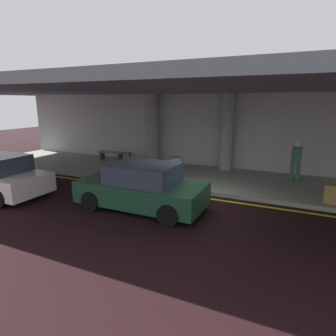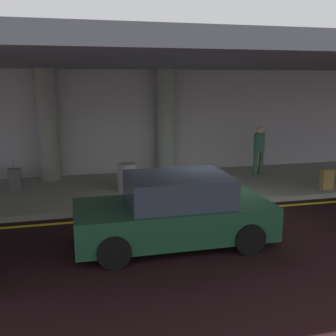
{
  "view_description": "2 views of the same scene",
  "coord_description": "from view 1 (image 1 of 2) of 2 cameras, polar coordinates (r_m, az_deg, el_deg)",
  "views": [
    {
      "loc": [
        3.19,
        -8.74,
        3.4
      ],
      "look_at": [
        -1.6,
        1.58,
        0.73
      ],
      "focal_mm": 30.33,
      "sensor_mm": 36.0,
      "label": 1
    },
    {
      "loc": [
        -3.27,
        -9.0,
        3.4
      ],
      "look_at": [
        -0.52,
        2.34,
        0.87
      ],
      "focal_mm": 42.98,
      "sensor_mm": 36.0,
      "label": 2
    }
  ],
  "objects": [
    {
      "name": "support_column_left_mid",
      "position": [
        13.94,
        11.61,
        7.07
      ],
      "size": [
        0.68,
        0.68,
        3.65
      ],
      "primitive_type": "cylinder",
      "color": "gray",
      "rests_on": "sidewalk"
    },
    {
      "name": "trash_bin_steel",
      "position": [
        12.71,
        1.57,
        0.36
      ],
      "size": [
        0.56,
        0.56,
        0.85
      ],
      "primitive_type": "cylinder",
      "color": "gray",
      "rests_on": "sidewalk"
    },
    {
      "name": "support_column_far_left",
      "position": [
        15.36,
        -3.19,
        7.86
      ],
      "size": [
        0.68,
        0.68,
        3.65
      ],
      "primitive_type": "cylinder",
      "color": "gray",
      "rests_on": "sidewalk"
    },
    {
      "name": "car_dark_green",
      "position": [
        9.15,
        -5.29,
        -3.94
      ],
      "size": [
        4.1,
        1.92,
        1.5
      ],
      "rotation": [
        0.0,
        0.0,
        3.09
      ],
      "color": "#1A432B",
      "rests_on": "ground"
    },
    {
      "name": "suitcase_upright_primary",
      "position": [
        15.28,
        -8.19,
        1.98
      ],
      "size": [
        0.36,
        0.22,
        0.9
      ],
      "rotation": [
        0.0,
        0.0,
        -0.3
      ],
      "color": "#555354",
      "rests_on": "sidewalk"
    },
    {
      "name": "sidewalk",
      "position": [
        12.71,
        9.46,
        -2.15
      ],
      "size": [
        26.0,
        4.2,
        0.15
      ],
      "primitive_type": "cube",
      "color": "gray",
      "rests_on": "ground"
    },
    {
      "name": "lane_stripe_yellow",
      "position": [
        10.48,
        5.81,
        -5.78
      ],
      "size": [
        26.0,
        0.14,
        0.01
      ],
      "primitive_type": "cube",
      "color": "yellow",
      "rests_on": "ground"
    },
    {
      "name": "ceiling_overhang",
      "position": [
        11.8,
        9.52,
        15.7
      ],
      "size": [
        28.0,
        13.2,
        0.3
      ],
      "primitive_type": "cube",
      "color": "slate",
      "rests_on": "support_column_far_left"
    },
    {
      "name": "ground_plane",
      "position": [
        9.91,
        4.57,
        -6.91
      ],
      "size": [
        60.0,
        60.0,
        0.0
      ],
      "primitive_type": "plane",
      "color": "black"
    },
    {
      "name": "terminal_back_wall",
      "position": [
        14.53,
        12.14,
        6.98
      ],
      "size": [
        26.0,
        0.3,
        3.8
      ],
      "primitive_type": "cube",
      "color": "#AFACAF",
      "rests_on": "ground"
    },
    {
      "name": "suitcase_upright_secondary",
      "position": [
        10.68,
        29.77,
        -4.57
      ],
      "size": [
        0.36,
        0.22,
        0.9
      ],
      "rotation": [
        0.0,
        0.0,
        -0.33
      ],
      "color": "olive",
      "rests_on": "sidewalk"
    },
    {
      "name": "bench_metal",
      "position": [
        16.45,
        -11.39,
        2.79
      ],
      "size": [
        1.6,
        0.5,
        0.48
      ],
      "color": "slate",
      "rests_on": "sidewalk"
    },
    {
      "name": "traveler_with_luggage",
      "position": [
        12.83,
        24.39,
        1.74
      ],
      "size": [
        0.38,
        0.38,
        1.68
      ],
      "rotation": [
        0.0,
        0.0,
        3.35
      ],
      "color": "#38633F",
      "rests_on": "sidewalk"
    }
  ]
}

